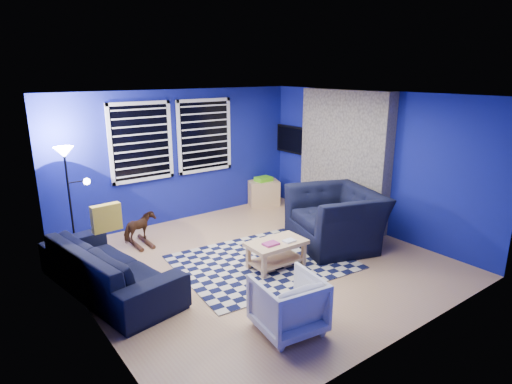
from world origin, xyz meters
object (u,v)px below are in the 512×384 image
(armchair_bent, at_px, (288,304))
(sofa, at_px, (109,266))
(cabinet, at_px, (264,192))
(rocking_horse, at_px, (140,227))
(floor_lamp, at_px, (67,167))
(tv, at_px, (293,140))
(armchair_big, at_px, (336,218))
(coffee_table, at_px, (276,249))

(armchair_bent, bearing_deg, sofa, -50.67)
(cabinet, bearing_deg, armchair_bent, -101.90)
(rocking_horse, relative_size, floor_lamp, 0.33)
(cabinet, bearing_deg, sofa, -133.47)
(tv, height_order, cabinet, tv)
(armchair_bent, xyz_separation_m, floor_lamp, (-1.32, 3.64, 1.09))
(armchair_bent, relative_size, cabinet, 0.95)
(sofa, distance_m, armchair_big, 3.61)
(armchair_bent, distance_m, cabinet, 4.70)
(sofa, bearing_deg, armchair_bent, -158.66)
(tv, height_order, sofa, tv)
(tv, relative_size, rocking_horse, 1.77)
(tv, distance_m, armchair_big, 2.62)
(coffee_table, bearing_deg, cabinet, 55.81)
(tv, xyz_separation_m, sofa, (-4.55, -1.51, -1.06))
(rocking_horse, height_order, floor_lamp, floor_lamp)
(tv, height_order, rocking_horse, tv)
(armchair_big, distance_m, armchair_bent, 2.65)
(rocking_horse, bearing_deg, coffee_table, -168.86)
(armchair_bent, bearing_deg, tv, -123.87)
(tv, bearing_deg, cabinet, 157.49)
(armchair_bent, bearing_deg, armchair_big, -140.11)
(floor_lamp, bearing_deg, cabinet, 3.40)
(rocking_horse, relative_size, cabinet, 0.75)
(coffee_table, relative_size, cabinet, 1.18)
(armchair_big, height_order, rocking_horse, armchair_big)
(armchair_big, xyz_separation_m, cabinet, (0.41, 2.48, -0.19))
(rocking_horse, distance_m, cabinet, 3.08)
(rocking_horse, xyz_separation_m, cabinet, (3.03, 0.54, -0.03))
(armchair_bent, height_order, floor_lamp, floor_lamp)
(armchair_big, xyz_separation_m, floor_lamp, (-3.57, 2.25, 0.94))
(tv, relative_size, floor_lamp, 0.58)
(coffee_table, bearing_deg, armchair_big, 3.76)
(rocking_horse, distance_m, floor_lamp, 1.48)
(sofa, distance_m, rocking_horse, 1.53)
(rocking_horse, height_order, coffee_table, rocking_horse)
(cabinet, relative_size, floor_lamp, 0.44)
(cabinet, bearing_deg, armchair_big, -76.84)
(armchair_big, height_order, floor_lamp, floor_lamp)
(armchair_big, bearing_deg, coffee_table, -68.77)
(armchair_big, bearing_deg, tv, 173.12)
(coffee_table, distance_m, floor_lamp, 3.41)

